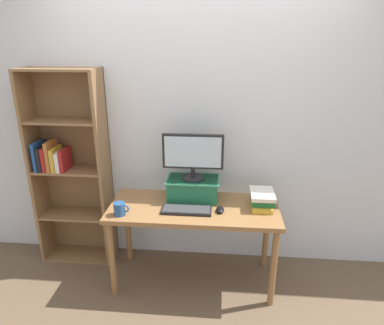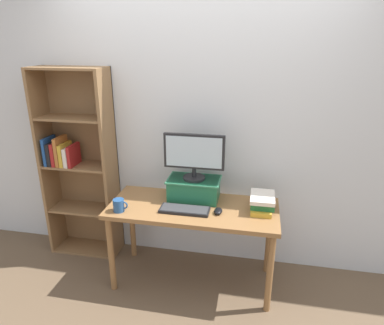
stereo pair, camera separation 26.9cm
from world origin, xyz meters
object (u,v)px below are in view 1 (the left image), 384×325
object	(u,v)px
computer_mouse	(220,210)
desk	(194,216)
riser_box	(193,188)
bookshelf_unit	(69,168)
keyboard	(187,210)
coffee_mug	(120,209)
computer_monitor	(193,155)
book_stack	(262,199)

from	to	relation	value
computer_mouse	desk	bearing A→B (deg)	161.72
desk	riser_box	xyz separation A→B (m)	(-0.02, 0.15, 0.18)
riser_box	bookshelf_unit	bearing A→B (deg)	173.22
bookshelf_unit	keyboard	world-z (taller)	bookshelf_unit
bookshelf_unit	desk	bearing A→B (deg)	-13.81
desk	coffee_mug	world-z (taller)	coffee_mug
desk	bookshelf_unit	world-z (taller)	bookshelf_unit
computer_mouse	computer_monitor	bearing A→B (deg)	137.12
bookshelf_unit	computer_monitor	distance (m)	1.15
riser_box	coffee_mug	xyz separation A→B (m)	(-0.53, -0.34, -0.05)
book_stack	coffee_mug	size ratio (longest dim) A/B	2.26
book_stack	keyboard	bearing A→B (deg)	-166.97
desk	bookshelf_unit	distance (m)	1.21
desk	bookshelf_unit	size ratio (longest dim) A/B	0.77
computer_mouse	bookshelf_unit	bearing A→B (deg)	165.47
bookshelf_unit	book_stack	size ratio (longest dim) A/B	6.55
keyboard	computer_monitor	bearing A→B (deg)	82.83
riser_box	keyboard	size ratio (longest dim) A/B	1.12
computer_mouse	keyboard	bearing A→B (deg)	-175.65
computer_monitor	riser_box	bearing A→B (deg)	90.00
desk	computer_monitor	distance (m)	0.50
coffee_mug	keyboard	bearing A→B (deg)	11.03
keyboard	book_stack	distance (m)	0.61
riser_box	computer_monitor	bearing A→B (deg)	-90.00
bookshelf_unit	keyboard	bearing A→B (deg)	-18.76
computer_monitor	desk	bearing A→B (deg)	-82.26
riser_box	coffee_mug	world-z (taller)	riser_box
bookshelf_unit	computer_mouse	distance (m)	1.41
bookshelf_unit	riser_box	bearing A→B (deg)	-6.78
bookshelf_unit	computer_monitor	size ratio (longest dim) A/B	3.56
keyboard	coffee_mug	bearing A→B (deg)	-168.97
bookshelf_unit	book_stack	distance (m)	1.70
riser_box	coffee_mug	bearing A→B (deg)	-147.82
desk	keyboard	world-z (taller)	keyboard
bookshelf_unit	book_stack	bearing A→B (deg)	-7.88
keyboard	riser_box	bearing A→B (deg)	82.88
computer_monitor	book_stack	size ratio (longest dim) A/B	1.84
bookshelf_unit	computer_monitor	world-z (taller)	bookshelf_unit
bookshelf_unit	coffee_mug	world-z (taller)	bookshelf_unit
riser_box	computer_mouse	world-z (taller)	riser_box
bookshelf_unit	coffee_mug	bearing A→B (deg)	-38.58
keyboard	computer_mouse	distance (m)	0.26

